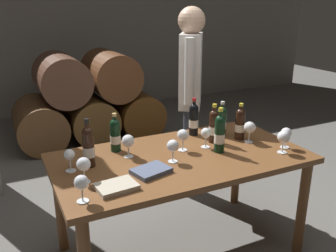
{
  "coord_description": "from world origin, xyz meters",
  "views": [
    {
      "loc": [
        -1.07,
        -2.01,
        1.74
      ],
      "look_at": [
        0.0,
        0.2,
        0.91
      ],
      "focal_mm": 39.04,
      "sensor_mm": 36.0,
      "label": 1
    }
  ],
  "objects_px": {
    "wine_bottle_4": "(240,123)",
    "wine_glass_1": "(173,146)",
    "wine_glass_2": "(69,156)",
    "tasting_notebook": "(116,187)",
    "wine_glass_0": "(284,137)",
    "wine_glass_8": "(84,165)",
    "sommelier_presenting": "(190,86)",
    "wine_bottle_3": "(115,135)",
    "wine_glass_4": "(250,128)",
    "wine_glass_9": "(286,134)",
    "dining_table": "(181,168)",
    "wine_bottle_2": "(88,146)",
    "leather_ledger": "(151,171)",
    "wine_glass_3": "(206,134)",
    "wine_bottle_5": "(220,133)",
    "wine_glass_6": "(183,136)",
    "wine_bottle_0": "(194,119)",
    "wine_glass_7": "(128,142)",
    "wine_glass_5": "(81,183)",
    "wine_bottle_6": "(222,121)",
    "wine_bottle_1": "(214,126)"
  },
  "relations": [
    {
      "from": "wine_glass_3",
      "to": "wine_glass_9",
      "type": "xyz_separation_m",
      "value": [
        0.51,
        -0.25,
        0.0
      ]
    },
    {
      "from": "wine_bottle_4",
      "to": "wine_glass_1",
      "type": "distance_m",
      "value": 0.67
    },
    {
      "from": "wine_glass_0",
      "to": "wine_glass_6",
      "type": "bearing_deg",
      "value": 150.87
    },
    {
      "from": "wine_glass_1",
      "to": "leather_ledger",
      "type": "distance_m",
      "value": 0.23
    },
    {
      "from": "wine_bottle_3",
      "to": "wine_bottle_6",
      "type": "relative_size",
      "value": 1.0
    },
    {
      "from": "wine_bottle_0",
      "to": "tasting_notebook",
      "type": "distance_m",
      "value": 1.01
    },
    {
      "from": "wine_glass_5",
      "to": "wine_glass_9",
      "type": "distance_m",
      "value": 1.48
    },
    {
      "from": "wine_bottle_0",
      "to": "wine_glass_9",
      "type": "xyz_separation_m",
      "value": [
        0.45,
        -0.52,
        -0.02
      ]
    },
    {
      "from": "wine_glass_2",
      "to": "wine_glass_3",
      "type": "distance_m",
      "value": 0.95
    },
    {
      "from": "wine_bottle_3",
      "to": "wine_glass_4",
      "type": "relative_size",
      "value": 1.7
    },
    {
      "from": "wine_glass_6",
      "to": "wine_glass_9",
      "type": "height_order",
      "value": "wine_glass_6"
    },
    {
      "from": "dining_table",
      "to": "wine_glass_8",
      "type": "distance_m",
      "value": 0.72
    },
    {
      "from": "wine_glass_0",
      "to": "tasting_notebook",
      "type": "distance_m",
      "value": 1.19
    },
    {
      "from": "dining_table",
      "to": "wine_glass_2",
      "type": "relative_size",
      "value": 11.83
    },
    {
      "from": "wine_bottle_0",
      "to": "wine_glass_4",
      "type": "distance_m",
      "value": 0.44
    },
    {
      "from": "wine_glass_5",
      "to": "wine_glass_4",
      "type": "bearing_deg",
      "value": 13.23
    },
    {
      "from": "wine_glass_2",
      "to": "tasting_notebook",
      "type": "distance_m",
      "value": 0.39
    },
    {
      "from": "dining_table",
      "to": "wine_glass_9",
      "type": "xyz_separation_m",
      "value": [
        0.73,
        -0.2,
        0.2
      ]
    },
    {
      "from": "wine_bottle_6",
      "to": "wine_glass_2",
      "type": "bearing_deg",
      "value": -173.77
    },
    {
      "from": "wine_glass_9",
      "to": "wine_bottle_0",
      "type": "bearing_deg",
      "value": 131.07
    },
    {
      "from": "wine_glass_7",
      "to": "wine_glass_3",
      "type": "bearing_deg",
      "value": -8.0
    },
    {
      "from": "wine_bottle_1",
      "to": "wine_bottle_5",
      "type": "distance_m",
      "value": 0.19
    },
    {
      "from": "wine_bottle_1",
      "to": "dining_table",
      "type": "bearing_deg",
      "value": -160.1
    },
    {
      "from": "wine_bottle_4",
      "to": "sommelier_presenting",
      "type": "distance_m",
      "value": 0.68
    },
    {
      "from": "wine_bottle_6",
      "to": "sommelier_presenting",
      "type": "height_order",
      "value": "sommelier_presenting"
    },
    {
      "from": "wine_bottle_3",
      "to": "leather_ledger",
      "type": "bearing_deg",
      "value": -79.1
    },
    {
      "from": "wine_bottle_5",
      "to": "wine_glass_4",
      "type": "bearing_deg",
      "value": 9.48
    },
    {
      "from": "wine_glass_1",
      "to": "leather_ledger",
      "type": "height_order",
      "value": "wine_glass_1"
    },
    {
      "from": "wine_glass_5",
      "to": "wine_glass_7",
      "type": "height_order",
      "value": "wine_glass_7"
    },
    {
      "from": "wine_bottle_6",
      "to": "wine_glass_7",
      "type": "xyz_separation_m",
      "value": [
        -0.79,
        -0.08,
        -0.01
      ]
    },
    {
      "from": "wine_glass_7",
      "to": "wine_bottle_3",
      "type": "bearing_deg",
      "value": 106.2
    },
    {
      "from": "wine_bottle_2",
      "to": "wine_glass_1",
      "type": "xyz_separation_m",
      "value": [
        0.5,
        -0.17,
        -0.03
      ]
    },
    {
      "from": "wine_bottle_4",
      "to": "wine_bottle_5",
      "type": "bearing_deg",
      "value": -152.34
    },
    {
      "from": "wine_bottle_1",
      "to": "wine_bottle_5",
      "type": "bearing_deg",
      "value": -110.5
    },
    {
      "from": "dining_table",
      "to": "wine_glass_0",
      "type": "bearing_deg",
      "value": -21.81
    },
    {
      "from": "wine_bottle_6",
      "to": "wine_glass_9",
      "type": "bearing_deg",
      "value": -56.49
    },
    {
      "from": "wine_bottle_0",
      "to": "wine_bottle_5",
      "type": "relative_size",
      "value": 0.93
    },
    {
      "from": "wine_glass_3",
      "to": "wine_bottle_5",
      "type": "bearing_deg",
      "value": -68.14
    },
    {
      "from": "wine_bottle_4",
      "to": "wine_bottle_6",
      "type": "height_order",
      "value": "wine_bottle_4"
    },
    {
      "from": "wine_glass_8",
      "to": "sommelier_presenting",
      "type": "bearing_deg",
      "value": 36.25
    },
    {
      "from": "wine_glass_5",
      "to": "leather_ledger",
      "type": "bearing_deg",
      "value": 19.06
    },
    {
      "from": "wine_glass_0",
      "to": "sommelier_presenting",
      "type": "xyz_separation_m",
      "value": [
        -0.17,
        1.01,
        0.17
      ]
    },
    {
      "from": "dining_table",
      "to": "wine_glass_7",
      "type": "xyz_separation_m",
      "value": [
        -0.33,
        0.13,
        0.2
      ]
    },
    {
      "from": "wine_glass_0",
      "to": "wine_glass_9",
      "type": "xyz_separation_m",
      "value": [
        0.08,
        0.06,
        -0.01
      ]
    },
    {
      "from": "wine_bottle_1",
      "to": "wine_bottle_2",
      "type": "bearing_deg",
      "value": -178.76
    },
    {
      "from": "wine_bottle_5",
      "to": "wine_glass_5",
      "type": "xyz_separation_m",
      "value": [
        -1.01,
        -0.26,
        -0.03
      ]
    },
    {
      "from": "wine_bottle_3",
      "to": "wine_glass_0",
      "type": "distance_m",
      "value": 1.15
    },
    {
      "from": "tasting_notebook",
      "to": "leather_ledger",
      "type": "bearing_deg",
      "value": 16.4
    },
    {
      "from": "wine_bottle_1",
      "to": "wine_glass_1",
      "type": "distance_m",
      "value": 0.47
    },
    {
      "from": "tasting_notebook",
      "to": "wine_glass_0",
      "type": "bearing_deg",
      "value": -5.65
    }
  ]
}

